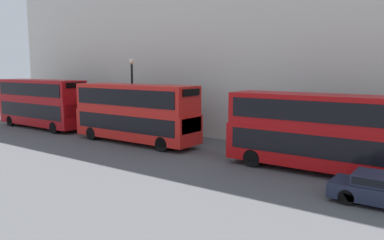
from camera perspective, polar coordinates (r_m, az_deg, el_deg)
The scene contains 5 objects.
bus_leading at distance 20.46m, azimuth 20.08°, elevation -1.49°, with size 2.59×10.65×4.10m.
bus_second_in_queue at distance 27.51m, azimuth -8.67°, elevation 1.37°, with size 2.59×10.22×4.28m.
bus_third_in_queue at distance 36.72m, azimuth -21.95°, elevation 2.62°, with size 2.59×10.10×4.42m.
street_lamp at distance 30.04m, azimuth -9.11°, elevation 4.75°, with size 0.44×0.44×6.20m.
pedestrian at distance 23.04m, azimuth 23.43°, elevation -4.47°, with size 0.36×0.36×1.67m.
Camera 1 is at (-17.88, -0.64, 5.43)m, focal length 35.00 mm.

